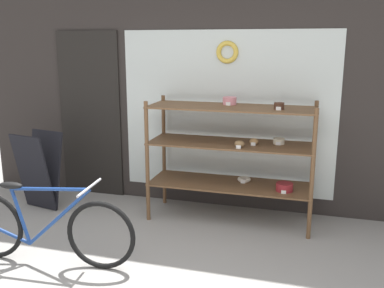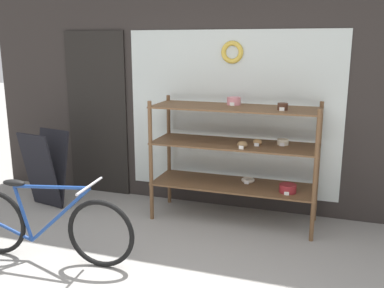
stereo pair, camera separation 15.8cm
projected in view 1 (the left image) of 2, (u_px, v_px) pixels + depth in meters
The scene contains 4 objects.
storefront_facade at pixel (208, 60), 4.97m from camera, with size 6.09×0.13×3.61m.
display_case at pixel (234, 148), 4.67m from camera, with size 1.80×0.59×1.37m.
bicycle at pixel (44, 228), 3.82m from camera, with size 1.70×0.46×0.76m.
sandwich_board at pixel (39, 171), 5.09m from camera, with size 0.54×0.47×0.92m.
Camera 1 is at (1.18, -2.52, 1.95)m, focal length 40.00 mm.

